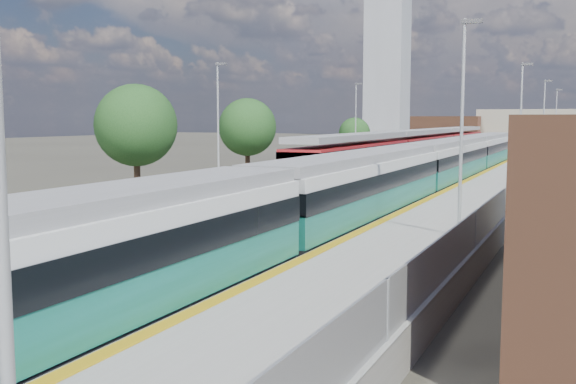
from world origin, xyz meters
The scene contains 11 objects.
ground centered at (0.00, 50.00, 0.00)m, with size 320.00×320.00×0.00m, color #47443A.
ballast_bed centered at (-2.25, 52.50, 0.03)m, with size 10.50×155.00×0.06m, color #565451.
tracks centered at (-1.65, 54.18, 0.11)m, with size 8.96×160.00×0.17m.
platform_right centered at (5.28, 52.49, 0.54)m, with size 4.70×155.00×8.52m.
platform_left centered at (-9.05, 52.49, 0.52)m, with size 4.30×155.00×8.52m.
buildings centered at (-18.12, 138.60, 10.70)m, with size 72.00×185.50×40.00m.
green_train centered at (1.50, 35.64, 2.13)m, with size 2.75×76.62×3.03m.
red_train centered at (-5.50, 66.38, 2.27)m, with size 3.04×61.67×3.84m.
tree_a centered at (-17.02, 34.87, 4.67)m, with size 5.48×5.48×7.42m.
tree_b centered at (-17.22, 51.06, 4.36)m, with size 5.11×5.11×6.92m.
tree_c centered at (-16.16, 77.10, 3.30)m, with size 3.88×3.88×5.25m.
Camera 1 is at (10.83, -1.83, 5.13)m, focal length 42.00 mm.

